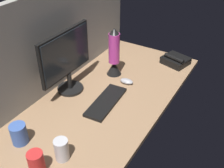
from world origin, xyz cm
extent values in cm
cube|color=#8C6B4C|center=(0.00, 0.00, -1.50)|extent=(180.00, 80.00, 3.00)
cube|color=gray|center=(0.00, 37.50, 33.28)|extent=(180.00, 5.00, 66.57)
cylinder|color=black|center=(2.56, 24.50, 0.90)|extent=(18.00, 18.00, 1.80)
cylinder|color=black|center=(2.56, 24.50, 7.30)|extent=(3.20, 3.20, 11.00)
cube|color=black|center=(2.56, 25.50, 28.08)|extent=(46.20, 2.40, 30.57)
cube|color=black|center=(2.56, 24.10, 28.08)|extent=(43.80, 0.60, 28.17)
cube|color=black|center=(2.62, -4.92, 1.00)|extent=(37.91, 15.87, 2.00)
ellipsoid|color=#99999E|center=(29.75, -5.41, 1.70)|extent=(6.32, 10.00, 3.40)
cylinder|color=#B2B2B7|center=(-47.36, -10.13, 6.16)|extent=(7.39, 7.39, 12.31)
cylinder|color=#38569E|center=(-50.56, 16.75, 5.95)|extent=(8.85, 8.85, 11.91)
cylinder|color=red|center=(-59.95, -5.14, 6.23)|extent=(7.86, 7.86, 12.45)
cone|color=black|center=(36.36, 9.10, 5.10)|extent=(11.22, 11.22, 10.20)
cylinder|color=#B2338C|center=(36.36, 9.10, 21.42)|extent=(8.16, 8.16, 22.44)
cone|color=black|center=(36.36, 9.10, 34.69)|extent=(7.35, 7.35, 4.08)
cube|color=black|center=(75.22, -25.51, 2.80)|extent=(21.37, 22.78, 5.60)
cylinder|color=black|center=(70.54, -25.51, 7.20)|extent=(7.56, 17.34, 3.20)
camera|label=1|loc=(-113.75, -79.85, 109.61)|focal=43.19mm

